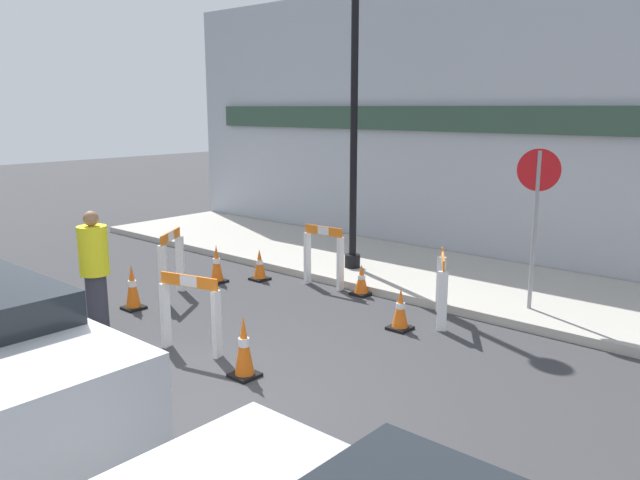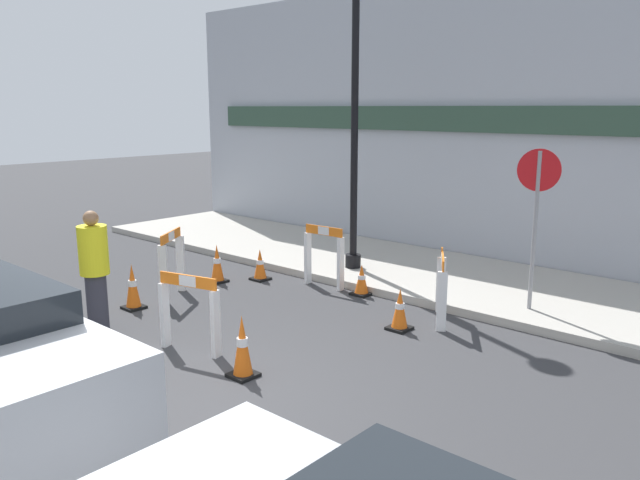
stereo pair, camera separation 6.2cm
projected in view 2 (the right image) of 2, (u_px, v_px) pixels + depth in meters
The scene contains 16 objects.
ground_plane at pixel (181, 411), 6.33m from camera, with size 60.00×60.00×0.00m, color #38383A.
sidewalk_slab at pixel (471, 282), 10.77m from camera, with size 18.00×3.17×0.13m.
storefront_facade at pixel (522, 122), 11.42m from camera, with size 18.00×0.22×5.50m.
streetlamp_post at pixel (355, 62), 10.75m from camera, with size 0.44×0.44×5.73m.
stop_sign at pixel (537, 203), 8.82m from camera, with size 0.59×0.16×2.33m.
barricade_0 at pixel (324, 255), 10.61m from camera, with size 0.77×0.18×1.06m.
barricade_1 at pixel (172, 262), 10.01m from camera, with size 0.55×0.74×1.09m.
barricade_2 at pixel (189, 310), 7.76m from camera, with size 0.86×0.34×1.00m.
barricade_3 at pixel (442, 285), 8.89m from camera, with size 0.59×0.83×0.99m.
traffic_cone_0 at pixel (260, 265), 11.10m from camera, with size 0.30×0.30×0.56m.
traffic_cone_1 at pixel (242, 347), 7.06m from camera, with size 0.30×0.30×0.73m.
traffic_cone_2 at pixel (133, 287), 9.48m from camera, with size 0.30×0.30×0.70m.
traffic_cone_3 at pixel (400, 310), 8.59m from camera, with size 0.30×0.30×0.59m.
traffic_cone_4 at pixel (362, 280), 10.21m from camera, with size 0.30×0.30×0.52m.
traffic_cone_5 at pixel (217, 264), 10.94m from camera, with size 0.30×0.30×0.68m.
person_worker at pixel (95, 268), 8.45m from camera, with size 0.53×0.53×1.68m.
Camera 2 is at (4.92, -3.42, 3.02)m, focal length 35.00 mm.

